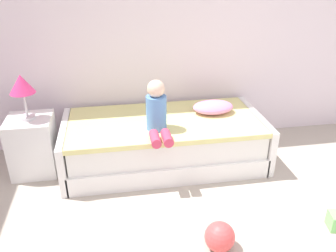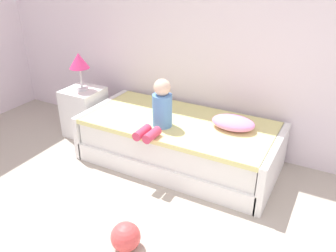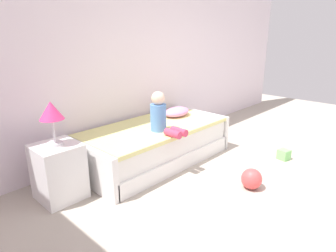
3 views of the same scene
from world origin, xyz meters
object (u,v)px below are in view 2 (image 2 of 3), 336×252
child_figure (160,109)px  toy_ball (126,237)px  table_lamp (79,63)px  bed (179,142)px  pillow (233,123)px  nightstand (85,112)px

child_figure → toy_ball: child_figure is taller
table_lamp → toy_ball: size_ratio=1.91×
bed → child_figure: (-0.10, -0.23, 0.46)m
bed → pillow: (0.56, 0.10, 0.32)m
child_figure → pillow: bearing=26.5°
child_figure → pillow: size_ratio=1.16×
toy_ball → nightstand: bearing=138.5°
nightstand → pillow: 1.93m
nightstand → toy_ball: 2.10m
bed → table_lamp: table_lamp is taller
nightstand → pillow: size_ratio=1.36×
bed → nightstand: nightstand is taller
toy_ball → child_figure: bearing=105.9°
table_lamp → pillow: (1.91, 0.06, -0.37)m
bed → pillow: 0.65m
bed → toy_ball: 1.36m
toy_ball → table_lamp: bearing=138.5°
bed → nightstand: bearing=178.2°
child_figure → bed: bearing=65.6°
pillow → table_lamp: bearing=-178.3°
pillow → nightstand: bearing=-178.3°
pillow → toy_ball: 1.55m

